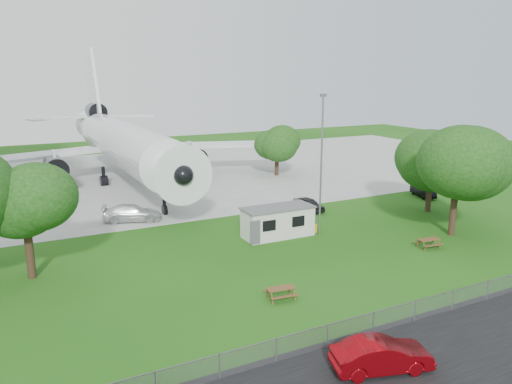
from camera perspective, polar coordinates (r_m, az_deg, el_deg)
name	(u,v)px	position (r m, az deg, el deg)	size (l,w,h in m)	color
ground	(272,276)	(35.28, 1.79, -9.53)	(160.00, 160.00, 0.00)	#2C6719
asphalt_strip	(405,372)	(25.98, 16.65, -19.11)	(120.00, 8.00, 0.02)	black
concrete_apron	(136,177)	(69.61, -13.53, 1.64)	(120.00, 46.00, 0.03)	#B7B7B2
airliner	(123,142)	(66.26, -15.01, 5.58)	(46.36, 47.73, 17.69)	white
site_cabin	(278,222)	(43.08, 2.51, -3.39)	(6.77, 2.77, 2.62)	beige
picnic_west	(281,299)	(31.92, 2.85, -12.11)	(1.80, 1.50, 0.76)	brown
picnic_east	(428,248)	(42.91, 19.09, -6.05)	(1.80, 1.50, 0.76)	brown
fence	(358,338)	(28.20, 11.56, -16.05)	(58.00, 0.04, 1.30)	gray
lamp_mast	(321,167)	(42.81, 7.46, 2.86)	(0.16, 0.16, 12.00)	slate
tree_west_small	(24,205)	(36.68, -24.96, -1.31)	(5.78, 5.78, 8.13)	#382619
tree_east_front	(458,163)	(45.52, 22.06, 3.05)	(7.78, 7.78, 10.24)	#382619
tree_east_back	(432,157)	(52.90, 19.47, 3.82)	(7.24, 7.24, 9.28)	#382619
tree_far_apron	(277,145)	(68.44, 2.41, 5.43)	(5.98, 5.98, 7.28)	#382619
car_centre_sedan	(381,356)	(25.42, 14.15, -17.67)	(1.67, 4.79, 1.58)	maroon
car_ne_hatch	(309,204)	(51.46, 6.04, -1.42)	(1.55, 3.85, 1.31)	black
car_ne_sedan	(423,191)	(60.02, 18.56, 0.07)	(1.36, 3.90, 1.29)	black
car_apron_van	(132,213)	(48.95, -13.99, -2.36)	(2.22, 5.46, 1.58)	silver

